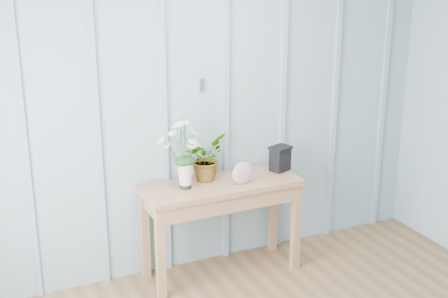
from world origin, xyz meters
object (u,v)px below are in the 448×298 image
felt_disc_vessel (243,173)px  daisy_vase (185,144)px  sideboard (221,197)px  carved_box (280,158)px

felt_disc_vessel → daisy_vase: bearing=165.6°
felt_disc_vessel → sideboard: bearing=145.5°
sideboard → daisy_vase: 0.53m
daisy_vase → felt_disc_vessel: daisy_vase is taller
carved_box → daisy_vase: bearing=-177.2°
sideboard → daisy_vase: size_ratio=2.21×
felt_disc_vessel → carved_box: bearing=18.2°
sideboard → daisy_vase: (-0.28, 0.01, 0.45)m
daisy_vase → sideboard: bearing=-1.9°
sideboard → felt_disc_vessel: bearing=-33.4°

